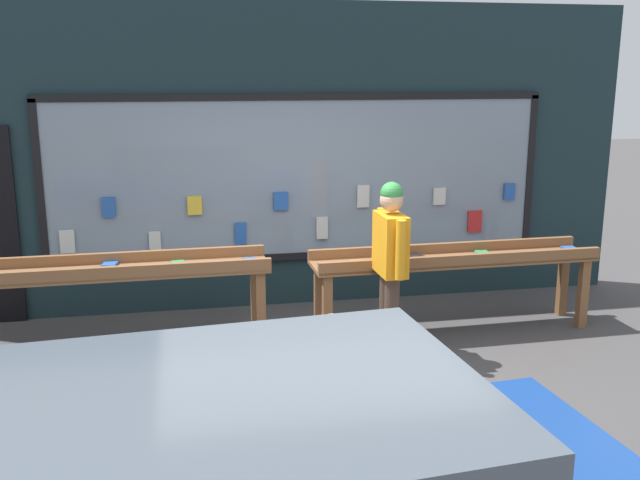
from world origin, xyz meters
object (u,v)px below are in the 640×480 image
at_px(display_table_left, 111,278).
at_px(small_dog, 338,336).
at_px(display_table_right, 454,264).
at_px(person_browsing, 390,256).

bearing_deg(display_table_left, small_dog, -20.37).
bearing_deg(display_table_right, display_table_left, 179.95).
distance_m(display_table_left, display_table_right, 3.40).
distance_m(display_table_right, person_browsing, 1.02).
relative_size(person_browsing, small_dog, 2.79).
height_order(display_table_right, small_dog, display_table_right).
relative_size(display_table_right, person_browsing, 1.78).
height_order(display_table_left, person_browsing, person_browsing).
bearing_deg(small_dog, display_table_right, -65.93).
relative_size(display_table_left, display_table_right, 1.00).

